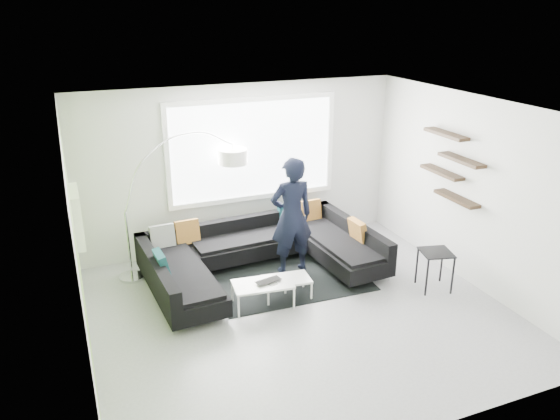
{
  "coord_description": "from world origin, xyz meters",
  "views": [
    {
      "loc": [
        -2.71,
        -5.95,
        4.0
      ],
      "look_at": [
        0.06,
        0.9,
        1.19
      ],
      "focal_mm": 35.0,
      "sensor_mm": 36.0,
      "label": 1
    }
  ],
  "objects_px": {
    "person": "(292,216)",
    "side_table": "(434,270)",
    "laptop": "(270,283)",
    "arc_lamp": "(125,212)",
    "sectional_sofa": "(263,257)",
    "coffee_table": "(275,290)"
  },
  "relations": [
    {
      "from": "side_table",
      "to": "laptop",
      "type": "relative_size",
      "value": 1.44
    },
    {
      "from": "coffee_table",
      "to": "arc_lamp",
      "type": "bearing_deg",
      "value": 146.6
    },
    {
      "from": "laptop",
      "to": "arc_lamp",
      "type": "bearing_deg",
      "value": 125.07
    },
    {
      "from": "coffee_table",
      "to": "laptop",
      "type": "relative_size",
      "value": 2.57
    },
    {
      "from": "sectional_sofa",
      "to": "person",
      "type": "xyz_separation_m",
      "value": [
        0.48,
        -0.01,
        0.61
      ]
    },
    {
      "from": "coffee_table",
      "to": "laptop",
      "type": "xyz_separation_m",
      "value": [
        -0.1,
        -0.1,
        0.19
      ]
    },
    {
      "from": "arc_lamp",
      "to": "side_table",
      "type": "relative_size",
      "value": 3.64
    },
    {
      "from": "coffee_table",
      "to": "laptop",
      "type": "height_order",
      "value": "laptop"
    },
    {
      "from": "coffee_table",
      "to": "laptop",
      "type": "distance_m",
      "value": 0.24
    },
    {
      "from": "sectional_sofa",
      "to": "laptop",
      "type": "height_order",
      "value": "sectional_sofa"
    },
    {
      "from": "arc_lamp",
      "to": "laptop",
      "type": "relative_size",
      "value": 5.25
    },
    {
      "from": "side_table",
      "to": "coffee_table",
      "type": "bearing_deg",
      "value": 166.97
    },
    {
      "from": "person",
      "to": "laptop",
      "type": "distance_m",
      "value": 1.25
    },
    {
      "from": "sectional_sofa",
      "to": "arc_lamp",
      "type": "bearing_deg",
      "value": 156.15
    },
    {
      "from": "laptop",
      "to": "person",
      "type": "bearing_deg",
      "value": 39.75
    },
    {
      "from": "coffee_table",
      "to": "person",
      "type": "relative_size",
      "value": 0.57
    },
    {
      "from": "person",
      "to": "side_table",
      "type": "bearing_deg",
      "value": 144.24
    },
    {
      "from": "arc_lamp",
      "to": "person",
      "type": "xyz_separation_m",
      "value": [
        2.38,
        -0.71,
        -0.16
      ]
    },
    {
      "from": "person",
      "to": "sectional_sofa",
      "type": "bearing_deg",
      "value": 0.17
    },
    {
      "from": "coffee_table",
      "to": "person",
      "type": "distance_m",
      "value": 1.23
    },
    {
      "from": "coffee_table",
      "to": "arc_lamp",
      "type": "relative_size",
      "value": 0.49
    },
    {
      "from": "person",
      "to": "arc_lamp",
      "type": "bearing_deg",
      "value": -15.51
    }
  ]
}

